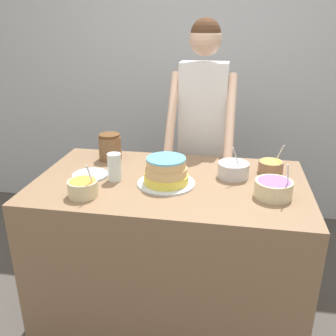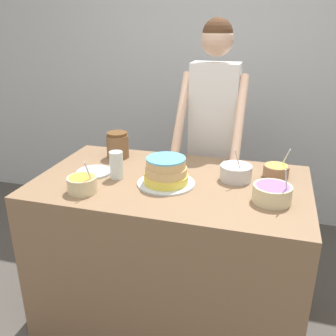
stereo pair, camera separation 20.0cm
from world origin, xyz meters
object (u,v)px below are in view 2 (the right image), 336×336
object	(u,v)px
person_baker	(214,118)
frosting_bowl_purple	(272,193)
frosting_bowl_orange	(82,184)
stoneware_jar	(118,145)
ceramic_plate	(94,172)
drinking_glass	(116,165)
frosting_bowl_yellow	(276,170)
frosting_bowl_white	(236,172)
cake	(166,172)

from	to	relation	value
person_baker	frosting_bowl_purple	world-z (taller)	person_baker
frosting_bowl_purple	frosting_bowl_orange	size ratio (longest dim) A/B	1.07
frosting_bowl_purple	stoneware_jar	bearing A→B (deg)	158.48
person_baker	ceramic_plate	distance (m)	0.92
frosting_bowl_orange	drinking_glass	size ratio (longest dim) A/B	1.19
frosting_bowl_yellow	frosting_bowl_white	world-z (taller)	frosting_bowl_white
frosting_bowl_yellow	ceramic_plate	xyz separation A→B (m)	(-1.01, -0.23, -0.03)
cake	frosting_bowl_orange	world-z (taller)	frosting_bowl_orange
cake	drinking_glass	world-z (taller)	drinking_glass
cake	ceramic_plate	xyz separation A→B (m)	(-0.45, 0.04, -0.06)
frosting_bowl_white	frosting_bowl_purple	world-z (taller)	frosting_bowl_white
person_baker	drinking_glass	xyz separation A→B (m)	(-0.42, -0.72, -0.12)
cake	frosting_bowl_yellow	xyz separation A→B (m)	(0.57, 0.27, -0.03)
frosting_bowl_white	ceramic_plate	distance (m)	0.81
cake	ceramic_plate	size ratio (longest dim) A/B	1.54
frosting_bowl_white	stoneware_jar	bearing A→B (deg)	168.27
frosting_bowl_purple	frosting_bowl_white	bearing A→B (deg)	131.91
person_baker	stoneware_jar	distance (m)	0.69
cake	frosting_bowl_orange	xyz separation A→B (m)	(-0.39, -0.21, -0.02)
frosting_bowl_yellow	cake	bearing A→B (deg)	-154.68
person_baker	ceramic_plate	world-z (taller)	person_baker
frosting_bowl_white	ceramic_plate	size ratio (longest dim) A/B	0.98
frosting_bowl_white	ceramic_plate	xyz separation A→B (m)	(-0.80, -0.13, -0.04)
person_baker	drinking_glass	size ratio (longest dim) A/B	11.36
frosting_bowl_white	ceramic_plate	bearing A→B (deg)	-170.96
frosting_bowl_orange	person_baker	bearing A→B (deg)	61.41
ceramic_plate	drinking_glass	bearing A→B (deg)	-11.72
frosting_bowl_yellow	frosting_bowl_orange	bearing A→B (deg)	-153.13
person_baker	stoneware_jar	world-z (taller)	person_baker
cake	ceramic_plate	distance (m)	0.45
person_baker	ceramic_plate	bearing A→B (deg)	-129.67
frosting_bowl_purple	stoneware_jar	size ratio (longest dim) A/B	1.19
frosting_bowl_purple	ceramic_plate	distance (m)	1.01
person_baker	frosting_bowl_yellow	xyz separation A→B (m)	(0.44, -0.46, -0.16)
ceramic_plate	frosting_bowl_white	bearing A→B (deg)	9.04
person_baker	ceramic_plate	size ratio (longest dim) A/B	8.64
frosting_bowl_yellow	frosting_bowl_orange	distance (m)	1.07
ceramic_plate	stoneware_jar	bearing A→B (deg)	84.59
frosting_bowl_white	frosting_bowl_orange	world-z (taller)	frosting_bowl_white
cake	frosting_bowl_white	xyz separation A→B (m)	(0.35, 0.16, -0.02)
person_baker	cake	bearing A→B (deg)	-99.95
stoneware_jar	frosting_bowl_yellow	bearing A→B (deg)	-3.17
person_baker	frosting_bowl_white	world-z (taller)	person_baker
frosting_bowl_orange	ceramic_plate	bearing A→B (deg)	103.58
stoneware_jar	cake	bearing A→B (deg)	-37.71
frosting_bowl_orange	frosting_bowl_purple	bearing A→B (deg)	9.30
frosting_bowl_yellow	frosting_bowl_purple	world-z (taller)	frosting_bowl_purple
ceramic_plate	frosting_bowl_yellow	bearing A→B (deg)	12.96
cake	frosting_bowl_white	bearing A→B (deg)	24.69
frosting_bowl_orange	drinking_glass	bearing A→B (deg)	65.79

